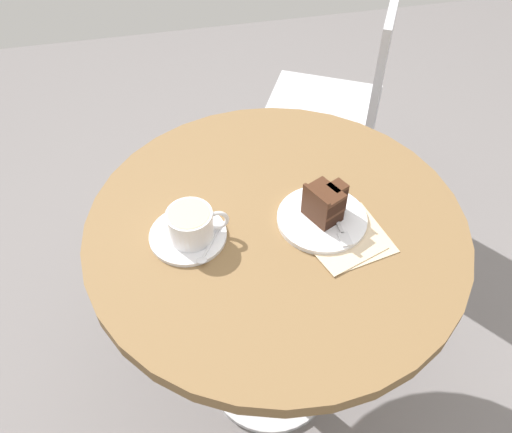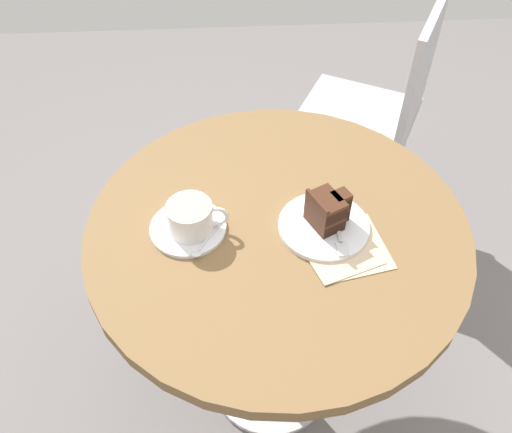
# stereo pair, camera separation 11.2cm
# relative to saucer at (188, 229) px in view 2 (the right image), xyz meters

# --- Properties ---
(ground_plane) EXTENTS (4.40, 4.40, 0.01)m
(ground_plane) POSITION_rel_saucer_xyz_m (0.19, 0.00, -0.72)
(ground_plane) COLOR slate
(ground_plane) RESTS_ON ground
(cafe_table) EXTENTS (0.83, 0.83, 0.71)m
(cafe_table) POSITION_rel_saucer_xyz_m (0.19, 0.00, -0.12)
(cafe_table) COLOR brown
(cafe_table) RESTS_ON ground
(saucer) EXTENTS (0.16, 0.16, 0.01)m
(saucer) POSITION_rel_saucer_xyz_m (0.00, 0.00, 0.00)
(saucer) COLOR white
(saucer) RESTS_ON cafe_table
(coffee_cup) EXTENTS (0.13, 0.10, 0.07)m
(coffee_cup) POSITION_rel_saucer_xyz_m (0.01, -0.00, 0.04)
(coffee_cup) COLOR white
(coffee_cup) RESTS_ON saucer
(teaspoon) EXTENTS (0.07, 0.09, 0.00)m
(teaspoon) POSITION_rel_saucer_xyz_m (0.03, -0.05, 0.01)
(teaspoon) COLOR silver
(teaspoon) RESTS_ON saucer
(cake_plate) EXTENTS (0.19, 0.19, 0.01)m
(cake_plate) POSITION_rel_saucer_xyz_m (0.29, -0.01, 0.00)
(cake_plate) COLOR white
(cake_plate) RESTS_ON cafe_table
(cake_slice) EXTENTS (0.10, 0.09, 0.08)m
(cake_slice) POSITION_rel_saucer_xyz_m (0.29, -0.01, 0.05)
(cake_slice) COLOR black
(cake_slice) RESTS_ON cake_plate
(fork) EXTENTS (0.02, 0.15, 0.00)m
(fork) POSITION_rel_saucer_xyz_m (0.32, -0.05, 0.01)
(fork) COLOR silver
(fork) RESTS_ON cake_plate
(napkin) EXTENTS (0.20, 0.19, 0.00)m
(napkin) POSITION_rel_saucer_xyz_m (0.32, -0.07, -0.00)
(napkin) COLOR beige
(napkin) RESTS_ON cafe_table
(cafe_chair) EXTENTS (0.51, 0.51, 0.86)m
(cafe_chair) POSITION_rel_saucer_xyz_m (0.61, 0.68, -0.20)
(cafe_chair) COLOR #BCBCC1
(cafe_chair) RESTS_ON ground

